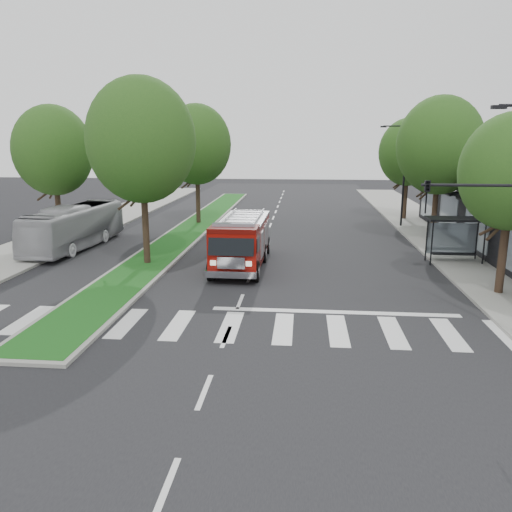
% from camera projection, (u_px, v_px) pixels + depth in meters
% --- Properties ---
extents(ground, '(140.00, 140.00, 0.00)m').
position_uv_depth(ground, '(240.00, 302.00, 21.64)').
color(ground, black).
rests_on(ground, ground).
extents(sidewalk_right, '(5.00, 80.00, 0.15)m').
position_uv_depth(sidewalk_right, '(465.00, 255.00, 30.18)').
color(sidewalk_right, gray).
rests_on(sidewalk_right, ground).
extents(sidewalk_left, '(5.00, 80.00, 0.15)m').
position_uv_depth(sidewalk_left, '(40.00, 246.00, 32.64)').
color(sidewalk_left, gray).
rests_on(sidewalk_left, ground).
extents(median, '(3.00, 50.00, 0.15)m').
position_uv_depth(median, '(193.00, 227.00, 39.62)').
color(median, gray).
rests_on(median, ground).
extents(bus_shelter, '(3.20, 1.60, 2.61)m').
position_uv_depth(bus_shelter, '(455.00, 228.00, 28.06)').
color(bus_shelter, black).
rests_on(bus_shelter, ground).
extents(tree_right_near, '(4.40, 4.40, 8.05)m').
position_uv_depth(tree_right_near, '(512.00, 172.00, 21.28)').
color(tree_right_near, black).
rests_on(tree_right_near, ground).
extents(tree_right_mid, '(5.60, 5.60, 9.72)m').
position_uv_depth(tree_right_mid, '(440.00, 146.00, 32.70)').
color(tree_right_mid, black).
rests_on(tree_right_mid, ground).
extents(tree_right_far, '(5.00, 5.00, 8.73)m').
position_uv_depth(tree_right_far, '(408.00, 152.00, 42.54)').
color(tree_right_far, black).
rests_on(tree_right_far, ground).
extents(tree_median_near, '(5.80, 5.80, 10.16)m').
position_uv_depth(tree_median_near, '(141.00, 141.00, 26.46)').
color(tree_median_near, black).
rests_on(tree_median_near, ground).
extents(tree_median_far, '(5.60, 5.60, 9.72)m').
position_uv_depth(tree_median_far, '(197.00, 145.00, 40.11)').
color(tree_median_far, black).
rests_on(tree_median_far, ground).
extents(tree_left_mid, '(5.20, 5.20, 9.16)m').
position_uv_depth(tree_left_mid, '(53.00, 151.00, 33.15)').
color(tree_left_mid, black).
rests_on(tree_left_mid, ground).
extents(streetlight_right_far, '(2.11, 0.20, 8.00)m').
position_uv_depth(streetlight_right_far, '(402.00, 171.00, 39.07)').
color(streetlight_right_far, black).
rests_on(streetlight_right_far, ground).
extents(fire_engine, '(2.63, 8.29, 2.86)m').
position_uv_depth(fire_engine, '(242.00, 241.00, 27.57)').
color(fire_engine, '#510804').
rests_on(fire_engine, ground).
extents(city_bus, '(2.81, 10.08, 2.78)m').
position_uv_depth(city_bus, '(75.00, 227.00, 32.20)').
color(city_bus, '#ABAAAF').
rests_on(city_bus, ground).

